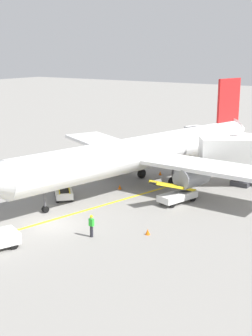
{
  "coord_description": "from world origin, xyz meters",
  "views": [
    {
      "loc": [
        23.53,
        -24.11,
        13.2
      ],
      "look_at": [
        0.21,
        10.18,
        2.5
      ],
      "focal_mm": 48.74,
      "sensor_mm": 36.0,
      "label": 1
    }
  ],
  "objects_px": {
    "airliner": "(147,152)",
    "safety_cone_wingtip_right": "(143,175)",
    "belt_loader_aft_hold": "(63,189)",
    "belt_loader_forward_hold": "(177,195)",
    "baggage_tug_near_wing": "(70,165)",
    "ground_crew_marshaller": "(91,225)",
    "safety_cone_nose_left": "(120,187)",
    "safety_cone_wingtip_left": "(160,173)",
    "safety_cone_nose_right": "(148,232)"
  },
  "relations": [
    {
      "from": "safety_cone_wingtip_right",
      "to": "belt_loader_aft_hold",
      "type": "bearing_deg",
      "value": -103.77
    },
    {
      "from": "belt_loader_aft_hold",
      "to": "safety_cone_nose_right",
      "type": "distance_m",
      "value": 11.66
    },
    {
      "from": "safety_cone_nose_left",
      "to": "airliner",
      "type": "bearing_deg",
      "value": 62.48
    },
    {
      "from": "safety_cone_wingtip_right",
      "to": "safety_cone_nose_right",
      "type": "bearing_deg",
      "value": -56.69
    },
    {
      "from": "belt_loader_forward_hold",
      "to": "baggage_tug_near_wing",
      "type": "bearing_deg",
      "value": 170.52
    },
    {
      "from": "safety_cone_nose_right",
      "to": "belt_loader_aft_hold",
      "type": "bearing_deg",
      "value": 163.92
    },
    {
      "from": "airliner",
      "to": "belt_loader_aft_hold",
      "type": "xyz_separation_m",
      "value": [
        -4.33,
        -7.72,
        -2.64
      ]
    },
    {
      "from": "belt_loader_forward_hold",
      "to": "safety_cone_nose_left",
      "type": "xyz_separation_m",
      "value": [
        -6.6,
        0.59,
        -0.56
      ]
    },
    {
      "from": "belt_loader_forward_hold",
      "to": "belt_loader_aft_hold",
      "type": "relative_size",
      "value": 1.15
    },
    {
      "from": "airliner",
      "to": "belt_loader_aft_hold",
      "type": "bearing_deg",
      "value": -119.28
    },
    {
      "from": "safety_cone_nose_left",
      "to": "safety_cone_wingtip_left",
      "type": "distance_m",
      "value": 6.81
    },
    {
      "from": "safety_cone_wingtip_right",
      "to": "safety_cone_wingtip_left",
      "type": "bearing_deg",
      "value": 57.31
    },
    {
      "from": "belt_loader_aft_hold",
      "to": "ground_crew_marshaller",
      "type": "height_order",
      "value": "belt_loader_aft_hold"
    },
    {
      "from": "safety_cone_wingtip_right",
      "to": "airliner",
      "type": "bearing_deg",
      "value": -51.31
    },
    {
      "from": "ground_crew_marshaller",
      "to": "safety_cone_nose_right",
      "type": "xyz_separation_m",
      "value": [
        3.18,
        2.65,
        -0.69
      ]
    },
    {
      "from": "belt_loader_forward_hold",
      "to": "belt_loader_aft_hold",
      "type": "height_order",
      "value": "same"
    },
    {
      "from": "belt_loader_forward_hold",
      "to": "safety_cone_nose_left",
      "type": "height_order",
      "value": "belt_loader_forward_hold"
    },
    {
      "from": "safety_cone_wingtip_left",
      "to": "safety_cone_wingtip_right",
      "type": "relative_size",
      "value": 1.0
    },
    {
      "from": "baggage_tug_near_wing",
      "to": "belt_loader_aft_hold",
      "type": "relative_size",
      "value": 0.59
    },
    {
      "from": "baggage_tug_near_wing",
      "to": "safety_cone_wingtip_left",
      "type": "bearing_deg",
      "value": 29.62
    },
    {
      "from": "belt_loader_aft_hold",
      "to": "safety_cone_wingtip_left",
      "type": "height_order",
      "value": "belt_loader_aft_hold"
    },
    {
      "from": "ground_crew_marshaller",
      "to": "safety_cone_nose_right",
      "type": "relative_size",
      "value": 3.86
    },
    {
      "from": "belt_loader_aft_hold",
      "to": "safety_cone_nose_right",
      "type": "xyz_separation_m",
      "value": [
        11.19,
        -3.23,
        -0.56
      ]
    },
    {
      "from": "belt_loader_forward_hold",
      "to": "belt_loader_aft_hold",
      "type": "distance_m",
      "value": 10.49
    },
    {
      "from": "baggage_tug_near_wing",
      "to": "safety_cone_wingtip_left",
      "type": "relative_size",
      "value": 5.98
    },
    {
      "from": "airliner",
      "to": "baggage_tug_near_wing",
      "type": "height_order",
      "value": "airliner"
    },
    {
      "from": "airliner",
      "to": "safety_cone_nose_right",
      "type": "distance_m",
      "value": 13.31
    },
    {
      "from": "belt_loader_aft_hold",
      "to": "safety_cone_nose_left",
      "type": "xyz_separation_m",
      "value": [
        2.92,
        5.01,
        -0.56
      ]
    },
    {
      "from": "airliner",
      "to": "safety_cone_wingtip_left",
      "type": "bearing_deg",
      "value": 100.61
    },
    {
      "from": "belt_loader_aft_hold",
      "to": "safety_cone_wingtip_left",
      "type": "distance_m",
      "value": 12.32
    },
    {
      "from": "ground_crew_marshaller",
      "to": "safety_cone_nose_left",
      "type": "distance_m",
      "value": 12.04
    },
    {
      "from": "airliner",
      "to": "safety_cone_wingtip_left",
      "type": "height_order",
      "value": "airliner"
    },
    {
      "from": "safety_cone_wingtip_right",
      "to": "baggage_tug_near_wing",
      "type": "bearing_deg",
      "value": -157.05
    },
    {
      "from": "belt_loader_aft_hold",
      "to": "baggage_tug_near_wing",
      "type": "bearing_deg",
      "value": 126.61
    },
    {
      "from": "ground_crew_marshaller",
      "to": "safety_cone_wingtip_right",
      "type": "xyz_separation_m",
      "value": [
        -5.55,
        15.93,
        -0.69
      ]
    },
    {
      "from": "airliner",
      "to": "safety_cone_nose_left",
      "type": "relative_size",
      "value": 79.53
    },
    {
      "from": "airliner",
      "to": "safety_cone_nose_right",
      "type": "xyz_separation_m",
      "value": [
        6.86,
        -10.95,
        -3.2
      ]
    },
    {
      "from": "safety_cone_nose_left",
      "to": "belt_loader_aft_hold",
      "type": "bearing_deg",
      "value": -120.21
    },
    {
      "from": "airliner",
      "to": "safety_cone_nose_left",
      "type": "xyz_separation_m",
      "value": [
        -1.42,
        -2.72,
        -3.2
      ]
    },
    {
      "from": "ground_crew_marshaller",
      "to": "safety_cone_wingtip_right",
      "type": "distance_m",
      "value": 16.88
    },
    {
      "from": "baggage_tug_near_wing",
      "to": "airliner",
      "type": "bearing_deg",
      "value": 5.27
    },
    {
      "from": "belt_loader_forward_hold",
      "to": "safety_cone_nose_right",
      "type": "bearing_deg",
      "value": -77.65
    },
    {
      "from": "safety_cone_wingtip_left",
      "to": "belt_loader_forward_hold",
      "type": "bearing_deg",
      "value": -51.08
    },
    {
      "from": "baggage_tug_near_wing",
      "to": "ground_crew_marshaller",
      "type": "height_order",
      "value": "baggage_tug_near_wing"
    },
    {
      "from": "safety_cone_wingtip_left",
      "to": "baggage_tug_near_wing",
      "type": "bearing_deg",
      "value": -150.38
    },
    {
      "from": "safety_cone_wingtip_left",
      "to": "safety_cone_wingtip_right",
      "type": "distance_m",
      "value": 2.05
    },
    {
      "from": "airliner",
      "to": "safety_cone_wingtip_right",
      "type": "distance_m",
      "value": 4.38
    },
    {
      "from": "belt_loader_forward_hold",
      "to": "safety_cone_nose_right",
      "type": "distance_m",
      "value": 7.84
    },
    {
      "from": "ground_crew_marshaller",
      "to": "safety_cone_wingtip_left",
      "type": "distance_m",
      "value": 18.22
    },
    {
      "from": "baggage_tug_near_wing",
      "to": "safety_cone_nose_left",
      "type": "xyz_separation_m",
      "value": [
        8.01,
        -1.85,
        -0.71
      ]
    }
  ]
}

